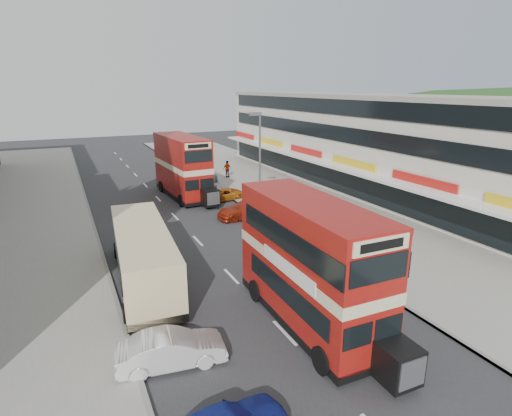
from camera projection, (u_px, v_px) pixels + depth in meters
ground at (310, 360)px, 15.73m from camera, size 160.00×160.00×0.00m
road_surface at (175, 216)px, 33.04m from camera, size 12.00×90.00×0.01m
pavement_right at (303, 199)px, 37.96m from camera, size 12.00×90.00×0.15m
pavement_left at (2, 238)px, 28.08m from camera, size 12.00×90.00×0.15m
kerb_left at (94, 226)px, 30.51m from camera, size 0.20×90.00×0.16m
kerb_right at (244, 207)px, 35.53m from camera, size 0.20×90.00×0.16m
commercial_row at (361, 141)px, 41.66m from camera, size 9.90×46.20×9.30m
street_lamp at (259, 155)px, 32.64m from camera, size 1.00×0.20×8.12m
bus_main at (310, 264)px, 17.44m from camera, size 2.84×9.78×5.36m
bus_second at (183, 166)px, 38.24m from camera, size 3.29×10.04×5.50m
coach at (143, 253)px, 21.68m from camera, size 3.40×10.48×2.73m
car_left_front at (171, 350)px, 15.28m from camera, size 4.17×1.93×1.33m
car_right_a at (248, 209)px, 32.60m from camera, size 5.10×2.27×1.45m
car_right_b at (222, 195)px, 37.49m from camera, size 4.08×2.24×1.08m
car_right_c at (200, 179)px, 43.62m from camera, size 3.85×1.69×1.29m
pedestrian_near at (314, 212)px, 30.50m from camera, size 0.80×0.65×1.87m
pedestrian_far at (227, 169)px, 46.37m from camera, size 1.18×0.73×1.88m
cyclist at (216, 200)px, 35.33m from camera, size 0.79×1.72×2.00m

